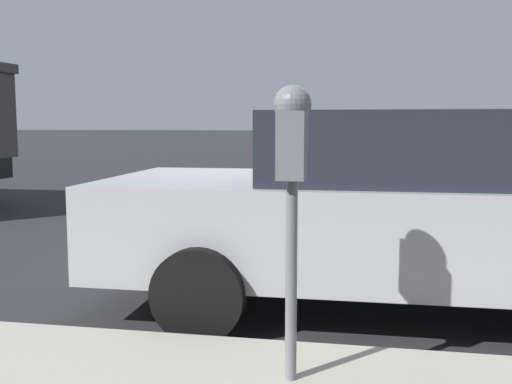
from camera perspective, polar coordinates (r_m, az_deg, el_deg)
The scene contains 3 objects.
ground_plane at distance 5.95m, azimuth 2.51°, elevation -7.62°, with size 220.00×220.00×0.00m, color #2B2B2D.
parking_meter at distance 3.00m, azimuth 3.46°, elevation 3.30°, with size 0.21×0.19×1.51m.
car_silver at distance 4.80m, azimuth 16.23°, elevation -1.38°, with size 2.14×4.97×1.55m.
Camera 1 is at (-5.71, -0.81, 1.46)m, focal length 42.00 mm.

